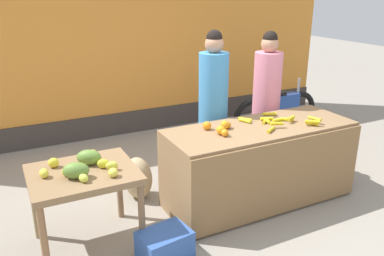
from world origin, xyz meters
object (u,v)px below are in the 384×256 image
(vendor_woman_blue_shirt, at_px, (213,109))
(produce_crate, at_px, (165,245))
(parked_motorcycle, at_px, (276,110))
(produce_sack, at_px, (138,178))
(vendor_woman_pink_shirt, at_px, (266,103))

(vendor_woman_blue_shirt, distance_m, produce_crate, 1.76)
(parked_motorcycle, distance_m, produce_sack, 2.86)
(vendor_woman_pink_shirt, height_order, produce_crate, vendor_woman_pink_shirt)
(vendor_woman_blue_shirt, distance_m, produce_sack, 1.17)
(vendor_woman_pink_shirt, xyz_separation_m, produce_crate, (-1.86, -1.11, -0.77))
(vendor_woman_pink_shirt, relative_size, parked_motorcycle, 1.11)
(parked_motorcycle, height_order, produce_sack, parked_motorcycle)
(parked_motorcycle, bearing_deg, vendor_woman_pink_shirt, -134.28)
(produce_crate, bearing_deg, vendor_woman_blue_shirt, 45.37)
(vendor_woman_pink_shirt, bearing_deg, produce_crate, -149.17)
(parked_motorcycle, distance_m, produce_crate, 3.54)
(vendor_woman_blue_shirt, bearing_deg, produce_crate, -134.63)
(vendor_woman_blue_shirt, height_order, parked_motorcycle, vendor_woman_blue_shirt)
(vendor_woman_blue_shirt, relative_size, produce_crate, 4.15)
(vendor_woman_blue_shirt, height_order, produce_crate, vendor_woman_blue_shirt)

